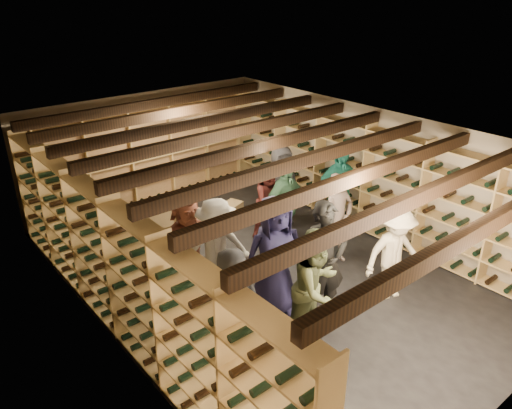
{
  "coord_description": "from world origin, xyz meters",
  "views": [
    {
      "loc": [
        -4.74,
        -5.52,
        4.62
      ],
      "look_at": [
        -0.02,
        0.2,
        1.2
      ],
      "focal_mm": 35.0,
      "sensor_mm": 36.0,
      "label": 1
    }
  ],
  "objects": [
    {
      "name": "wine_rack_right",
      "position": [
        2.57,
        0.0,
        1.08
      ],
      "size": [
        0.32,
        7.5,
        2.15
      ],
      "color": "tan",
      "rests_on": "ground"
    },
    {
      "name": "person_9",
      "position": [
        -1.03,
        -0.09,
        0.84
      ],
      "size": [
        1.22,
        0.93,
        1.67
      ],
      "primitive_type": "imported",
      "rotation": [
        0.0,
        0.0,
        -0.32
      ],
      "color": "#B0AFA2",
      "rests_on": "ground"
    },
    {
      "name": "person_5",
      "position": [
        -1.23,
        0.42,
        0.82
      ],
      "size": [
        1.55,
        0.6,
        1.64
      ],
      "primitive_type": "imported",
      "rotation": [
        0.0,
        0.0,
        0.08
      ],
      "color": "brown",
      "rests_on": "ground"
    },
    {
      "name": "crate_stack_right",
      "position": [
        -0.28,
        1.96,
        0.26
      ],
      "size": [
        0.58,
        0.47,
        0.51
      ],
      "rotation": [
        0.0,
        0.0,
        0.31
      ],
      "color": "tan",
      "rests_on": "ground"
    },
    {
      "name": "ceiling",
      "position": [
        0.0,
        0.0,
        2.4
      ],
      "size": [
        5.5,
        8.0,
        0.01
      ],
      "primitive_type": "cube",
      "color": "beige",
      "rests_on": "walls"
    },
    {
      "name": "person_7",
      "position": [
        1.2,
        -0.52,
        0.82
      ],
      "size": [
        0.64,
        0.47,
        1.64
      ],
      "primitive_type": "imported",
      "rotation": [
        0.0,
        0.0,
        -0.13
      ],
      "color": "gray",
      "rests_on": "ground"
    },
    {
      "name": "person_1",
      "position": [
        -0.16,
        -1.47,
        0.93
      ],
      "size": [
        0.79,
        0.66,
        1.86
      ],
      "primitive_type": "imported",
      "rotation": [
        0.0,
        0.0,
        -0.37
      ],
      "color": "black",
      "rests_on": "ground"
    },
    {
      "name": "ground",
      "position": [
        0.0,
        0.0,
        0.0
      ],
      "size": [
        8.0,
        8.0,
        0.0
      ],
      "primitive_type": "plane",
      "color": "black",
      "rests_on": "ground"
    },
    {
      "name": "crate_stack_left",
      "position": [
        -0.74,
        2.2,
        0.34
      ],
      "size": [
        0.59,
        0.49,
        0.68
      ],
      "rotation": [
        0.0,
        0.0,
        -0.37
      ],
      "color": "tan",
      "rests_on": "ground"
    },
    {
      "name": "person_12",
      "position": [
        1.49,
        1.25,
        0.81
      ],
      "size": [
        0.89,
        0.69,
        1.63
      ],
      "primitive_type": "imported",
      "rotation": [
        0.0,
        0.0,
        -0.23
      ],
      "color": "#343439",
      "rests_on": "ground"
    },
    {
      "name": "ceiling_joists",
      "position": [
        0.0,
        0.0,
        2.26
      ],
      "size": [
        5.4,
        7.12,
        0.18
      ],
      "color": "black",
      "rests_on": "ground"
    },
    {
      "name": "walls",
      "position": [
        0.0,
        0.0,
        1.2
      ],
      "size": [
        5.52,
        8.02,
        2.4
      ],
      "color": "tan",
      "rests_on": "ground"
    },
    {
      "name": "crate_loose",
      "position": [
        1.01,
        2.29,
        0.09
      ],
      "size": [
        0.58,
        0.48,
        0.17
      ],
      "primitive_type": "cube",
      "rotation": [
        0.0,
        0.0,
        0.35
      ],
      "color": "tan",
      "rests_on": "ground"
    },
    {
      "name": "person_0",
      "position": [
        -1.64,
        -1.3,
        0.79
      ],
      "size": [
        0.89,
        0.71,
        1.59
      ],
      "primitive_type": "imported",
      "rotation": [
        0.0,
        0.0,
        -0.29
      ],
      "color": "black",
      "rests_on": "ground"
    },
    {
      "name": "person_4",
      "position": [
        2.02,
        0.21,
        0.88
      ],
      "size": [
        1.11,
        0.71,
        1.76
      ],
      "primitive_type": "imported",
      "rotation": [
        0.0,
        0.0,
        -0.29
      ],
      "color": "#1F7968",
      "rests_on": "ground"
    },
    {
      "name": "person_2",
      "position": [
        -0.62,
        -1.77,
        0.86
      ],
      "size": [
        0.94,
        0.8,
        1.72
      ],
      "primitive_type": "imported",
      "rotation": [
        0.0,
        0.0,
        0.2
      ],
      "color": "#4A5534",
      "rests_on": "ground"
    },
    {
      "name": "wine_rack_back",
      "position": [
        0.0,
        3.83,
        1.07
      ],
      "size": [
        4.7,
        0.3,
        2.15
      ],
      "color": "tan",
      "rests_on": "ground"
    },
    {
      "name": "person_10",
      "position": [
        0.77,
        0.35,
        0.87
      ],
      "size": [
        1.05,
        0.52,
        1.73
      ],
      "primitive_type": "imported",
      "rotation": [
        0.0,
        0.0,
        0.09
      ],
      "color": "#274832",
      "rests_on": "ground"
    },
    {
      "name": "person_6",
      "position": [
        -0.58,
        -0.91,
        0.93
      ],
      "size": [
        1.07,
        0.9,
        1.87
      ],
      "primitive_type": "imported",
      "rotation": [
        0.0,
        0.0,
        -0.4
      ],
      "color": "#1D1C43",
      "rests_on": "ground"
    },
    {
      "name": "wine_rack_left",
      "position": [
        -2.57,
        0.0,
        1.08
      ],
      "size": [
        0.32,
        7.5,
        2.15
      ],
      "color": "tan",
      "rests_on": "ground"
    },
    {
      "name": "person_8",
      "position": [
        0.9,
        0.89,
        0.75
      ],
      "size": [
        0.8,
        0.66,
        1.49
      ],
      "primitive_type": "imported",
      "rotation": [
        0.0,
        0.0,
        -0.15
      ],
      "color": "#481917",
      "rests_on": "ground"
    },
    {
      "name": "person_3",
      "position": [
        1.07,
        -1.79,
        0.76
      ],
      "size": [
        1.11,
        0.85,
        1.52
      ],
      "primitive_type": "imported",
      "rotation": [
        0.0,
        0.0,
        -0.32
      ],
      "color": "beige",
      "rests_on": "ground"
    }
  ]
}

